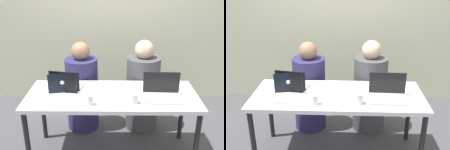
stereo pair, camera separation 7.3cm
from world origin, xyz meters
TOP-DOWN VIEW (x-y plane):
  - back_wall at (0.00, 1.48)m, footprint 4.50×0.10m
  - desk at (0.00, 0.00)m, footprint 1.71×0.70m
  - person_on_left at (-0.37, 0.56)m, footprint 0.48×0.48m
  - person_on_right at (0.37, 0.56)m, footprint 0.41×0.41m
  - laptop_front_left at (-0.46, -0.07)m, footprint 0.35×0.29m
  - laptop_front_right at (0.49, -0.07)m, footprint 0.37×0.28m
  - laptop_back_left at (-0.47, 0.08)m, footprint 0.32×0.30m
  - water_glass_left at (-0.20, -0.23)m, footprint 0.07×0.07m
  - water_glass_right at (0.21, -0.19)m, footprint 0.08×0.08m

SIDE VIEW (x-z plane):
  - person_on_left at x=-0.37m, z-range -0.06..1.06m
  - person_on_right at x=0.37m, z-range -0.06..1.08m
  - desk at x=0.00m, z-range 0.30..1.03m
  - water_glass_left at x=-0.20m, z-range 0.72..0.82m
  - water_glass_right at x=0.21m, z-range 0.72..0.82m
  - laptop_front_left at x=-0.46m, z-range 0.67..0.89m
  - laptop_front_right at x=0.49m, z-range 0.66..0.90m
  - laptop_back_left at x=-0.47m, z-range 0.66..0.90m
  - back_wall at x=0.00m, z-range 0.00..2.59m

